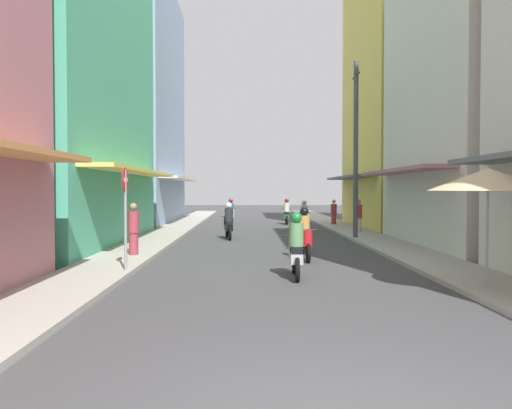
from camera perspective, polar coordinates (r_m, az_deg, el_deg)
The scene contains 19 objects.
ground_plane at distance 22.82m, azimuth 0.82°, elevation -3.67°, with size 97.80×97.80×0.00m, color #424244.
sidewalk_left at distance 23.11m, azimuth -10.41°, elevation -3.48°, with size 1.86×52.45×0.12m, color #ADA89E.
sidewalk_right at distance 23.39m, azimuth 11.91°, elevation -3.42°, with size 1.86×52.45×0.12m, color #ADA89E.
building_left_mid at distance 21.76m, azimuth -22.33°, elevation 13.44°, with size 7.05×12.49×13.22m.
building_left_far at distance 34.32m, azimuth -14.21°, elevation 10.58°, with size 7.05×12.37×14.96m.
building_right_mid at distance 21.20m, azimuth 25.11°, elevation 11.50°, with size 7.05×8.85×11.60m.
building_right_far at distance 30.38m, azimuth 16.91°, elevation 12.18°, with size 7.05×9.59×15.43m.
motorbike_red at distance 15.58m, azimuth 5.42°, elevation -3.53°, with size 0.55×1.81×1.58m.
motorbike_silver at distance 12.40m, azimuth 4.41°, elevation -4.85°, with size 0.55×1.81×1.58m.
motorbike_white at distance 31.62m, azimuth -2.77°, elevation -0.92°, with size 0.55×1.81×1.58m.
motorbike_green at distance 31.61m, azimuth 3.39°, elevation -0.92°, with size 0.55×1.81×1.58m.
motorbike_black at distance 22.03m, azimuth -3.07°, elevation -2.02°, with size 0.56×1.80×1.58m.
motorbike_orange at distance 25.91m, azimuth 5.33°, elevation -1.48°, with size 0.57×1.80×1.58m.
pedestrian_far at distance 30.12m, azimuth 8.58°, elevation -0.93°, with size 0.34×0.34×1.55m.
pedestrian_foreground at distance 24.98m, azimuth 11.23°, elevation -1.34°, with size 0.34×0.34×1.65m.
pedestrian_crossing at distance 16.22m, azimuth -13.35°, elevation -2.84°, with size 0.34×0.34×1.70m.
vendor_umbrella at distance 11.28m, azimuth 24.23°, elevation 2.53°, with size 2.34×2.34×2.54m.
utility_pole at distance 22.02m, azimuth 10.95°, elevation 6.02°, with size 0.20×1.20×7.45m.
street_sign_no_entry at distance 13.03m, azimuth -14.21°, elevation -0.12°, with size 0.07×0.60×2.65m.
Camera 1 is at (-0.75, -4.48, 2.10)m, focal length 36.26 mm.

